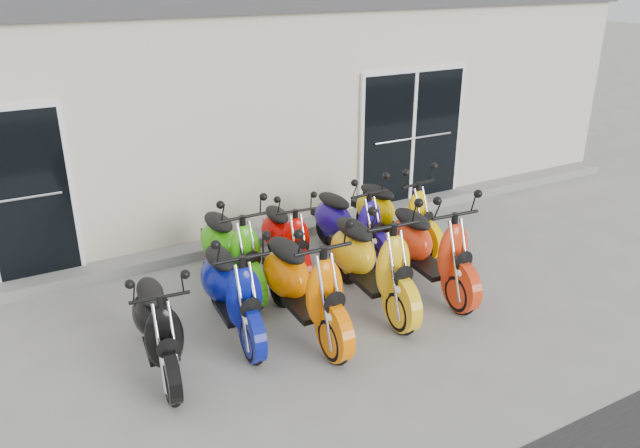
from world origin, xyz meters
The scene contains 14 objects.
ground centered at (0.00, 0.00, 0.00)m, with size 80.00×80.00×0.00m, color gray.
building centered at (0.00, 5.20, 1.60)m, with size 14.00×6.00×3.20m, color beige.
front_step centered at (0.00, 2.02, 0.07)m, with size 14.00×0.40×0.15m, color gray.
door_left centered at (-3.20, 2.17, 1.26)m, with size 1.07×0.08×2.22m, color black.
door_right centered at (2.60, 2.17, 1.26)m, with size 2.02×0.08×2.22m, color black.
scooter_front_black centered at (-2.39, -0.40, 0.63)m, with size 0.62×1.71×1.27m, color black, non-canonical shape.
scooter_front_blue centered at (-1.50, -0.12, 0.68)m, with size 0.67×1.84×1.36m, color #08138A, non-canonical shape.
scooter_front_orange_a centered at (-0.80, -0.47, 0.74)m, with size 0.73×2.00×1.48m, color #FC7000, non-canonical shape.
scooter_front_orange_b centered at (0.16, -0.34, 0.74)m, with size 0.73×2.02×1.49m, color yellow, non-canonical shape.
scooter_front_red centered at (1.02, -0.35, 0.72)m, with size 0.71×1.95×1.44m, color red, non-canonical shape.
scooter_back_green centered at (-1.11, 0.87, 0.69)m, with size 0.68×1.86×1.38m, color #39B40E, non-canonical shape.
scooter_back_red centered at (-0.31, 0.96, 0.62)m, with size 0.61×1.67×1.24m, color #CD0300, non-canonical shape.
scooter_back_blue centered at (0.64, 0.90, 0.66)m, with size 0.65×1.80×1.33m, color #1F0E8D, non-canonical shape.
scooter_back_yellow centered at (1.39, 0.89, 0.67)m, with size 0.66×1.82×1.35m, color #FECC00, non-canonical shape.
Camera 1 is at (-3.58, -5.80, 3.77)m, focal length 35.00 mm.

